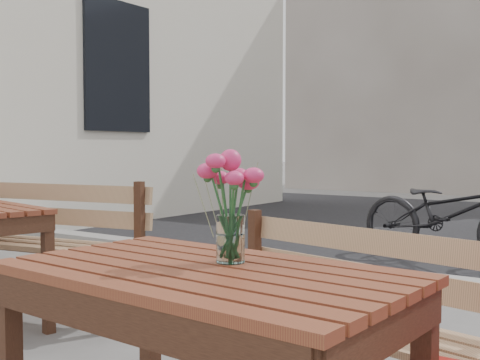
% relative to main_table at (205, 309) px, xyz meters
% --- Properties ---
extents(main_table, '(1.21, 0.75, 0.72)m').
position_rel_main_table_xyz_m(main_table, '(0.00, 0.00, 0.00)').
color(main_table, maroon).
rests_on(main_table, ground).
extents(main_bench, '(1.33, 0.64, 0.79)m').
position_rel_main_table_xyz_m(main_bench, '(0.07, 0.81, -0.12)').
color(main_bench, '#9E7751').
rests_on(main_bench, ground).
extents(main_vase, '(0.18, 0.18, 0.34)m').
position_rel_main_table_xyz_m(main_vase, '(0.02, 0.11, 0.33)').
color(main_vase, white).
rests_on(main_vase, main_table).
extents(second_bench, '(1.47, 0.66, 0.88)m').
position_rel_main_table_xyz_m(second_bench, '(-2.19, 1.16, -0.07)').
color(second_bench, '#9E7751').
rests_on(second_bench, ground).
extents(bicycle, '(1.83, 0.90, 0.92)m').
position_rel_main_table_xyz_m(bicycle, '(-0.53, 4.36, -0.14)').
color(bicycle, black).
rests_on(bicycle, ground).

